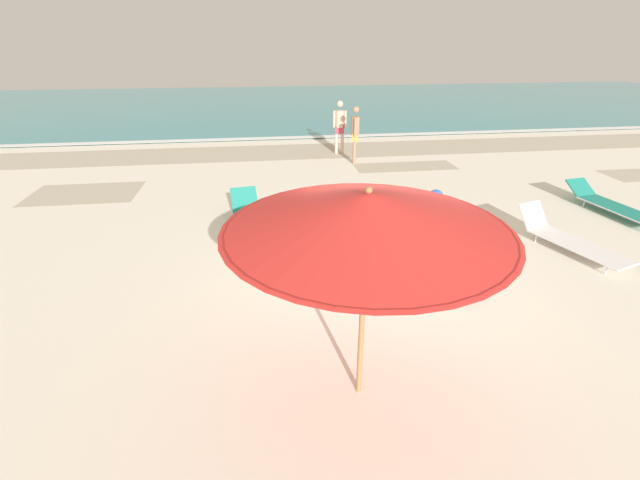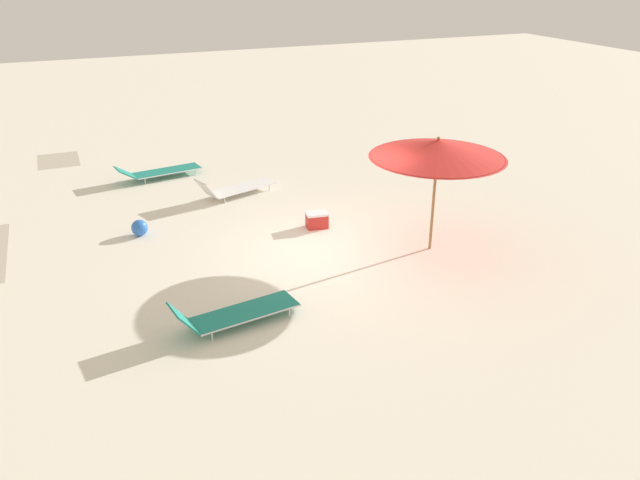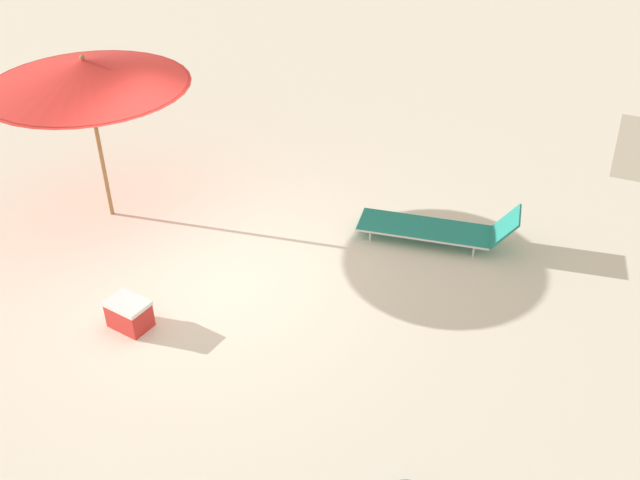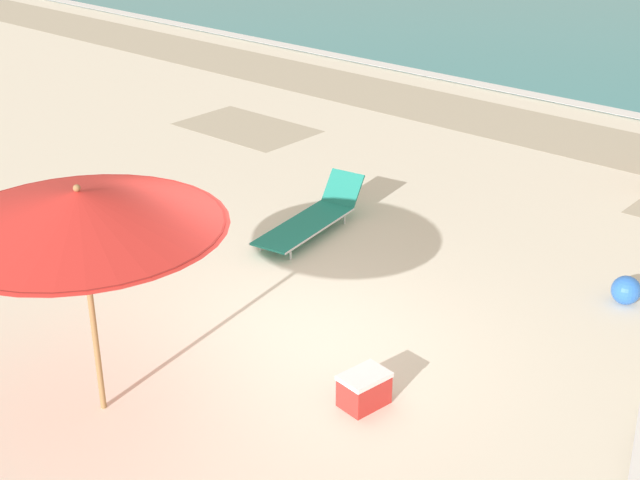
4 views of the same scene
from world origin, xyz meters
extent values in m
cube|color=silver|center=(0.00, 0.00, -0.08)|extent=(60.00, 60.00, 0.16)
cube|color=#B8AE96|center=(9.11, 5.17, 0.00)|extent=(1.62, 1.19, 0.00)
cylinder|color=#9E7547|center=(-0.72, -1.99, 1.11)|extent=(0.06, 0.06, 2.23)
cone|color=red|center=(-0.72, -1.99, 2.23)|extent=(2.79, 2.79, 0.36)
cylinder|color=#A4221E|center=(-0.72, -1.99, 2.06)|extent=(2.71, 2.71, 0.01)
sphere|color=#9E7547|center=(-0.72, -1.99, 2.44)|extent=(0.07, 0.07, 0.07)
cube|color=#1E8475|center=(6.25, 2.35, 0.17)|extent=(0.88, 1.95, 0.03)
cylinder|color=silver|center=(5.95, 2.30, 0.17)|extent=(0.32, 1.86, 0.03)
cylinder|color=silver|center=(6.55, 2.40, 0.17)|extent=(0.32, 1.86, 0.03)
cube|color=#1E8475|center=(6.07, 3.51, 0.32)|extent=(0.64, 0.56, 0.32)
cylinder|color=silver|center=(6.11, 1.59, 0.08)|extent=(0.03, 0.03, 0.16)
cylinder|color=silver|center=(6.62, 1.67, 0.08)|extent=(0.03, 0.03, 0.16)
cylinder|color=silver|center=(5.89, 3.03, 0.08)|extent=(0.03, 0.03, 0.16)
cylinder|color=silver|center=(6.39, 3.11, 0.08)|extent=(0.03, 0.03, 0.16)
cube|color=white|center=(4.08, 0.80, 0.17)|extent=(1.14, 1.91, 0.03)
cylinder|color=silver|center=(3.79, 0.70, 0.17)|extent=(0.60, 1.73, 0.03)
cylinder|color=silver|center=(4.36, 0.89, 0.17)|extent=(0.60, 1.73, 0.03)
cube|color=white|center=(3.74, 1.81, 0.40)|extent=(0.66, 0.51, 0.46)
cylinder|color=silver|center=(4.06, 0.05, 0.08)|extent=(0.03, 0.03, 0.16)
cylinder|color=silver|center=(4.54, 0.21, 0.08)|extent=(0.03, 0.03, 0.16)
cylinder|color=silver|center=(3.61, 1.39, 0.08)|extent=(0.03, 0.03, 0.16)
cylinder|color=silver|center=(4.10, 1.55, 0.08)|extent=(0.03, 0.03, 0.16)
cube|color=#1E8475|center=(-1.96, 2.52, 0.17)|extent=(0.87, 1.93, 0.03)
cylinder|color=silver|center=(-2.26, 2.47, 0.17)|extent=(0.31, 1.85, 0.03)
cylinder|color=silver|center=(-1.67, 2.56, 0.17)|extent=(0.31, 1.85, 0.03)
cube|color=#1E8475|center=(-2.13, 3.60, 0.39)|extent=(0.62, 0.44, 0.45)
cylinder|color=silver|center=(-2.11, 1.76, 0.08)|extent=(0.03, 0.03, 0.16)
cylinder|color=silver|center=(-1.60, 1.83, 0.08)|extent=(0.03, 0.03, 0.16)
cylinder|color=silver|center=(-2.33, 3.20, 0.08)|extent=(0.03, 0.03, 0.16)
cylinder|color=silver|center=(-1.82, 3.27, 0.08)|extent=(0.03, 0.03, 0.16)
sphere|color=blue|center=(2.42, 3.67, 0.18)|extent=(0.37, 0.37, 0.37)
cube|color=red|center=(1.28, -0.18, 0.16)|extent=(0.41, 0.53, 0.32)
cube|color=white|center=(1.28, -0.18, 0.35)|extent=(0.43, 0.55, 0.05)
camera|label=1|loc=(-1.66, -5.60, 3.72)|focal=24.00mm
camera|label=2|loc=(-10.97, 4.92, 5.82)|focal=35.00mm
camera|label=3|loc=(6.38, 4.56, 5.73)|focal=40.00mm
camera|label=4|loc=(5.96, -6.28, 5.46)|focal=50.00mm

